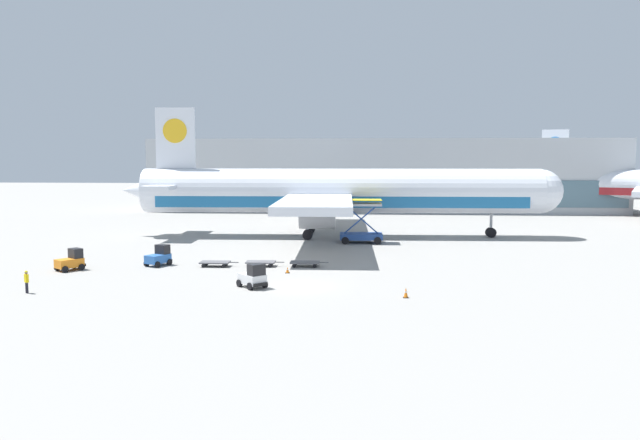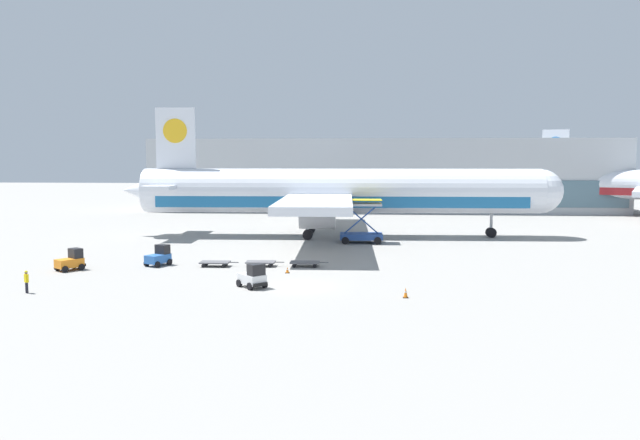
# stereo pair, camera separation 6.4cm
# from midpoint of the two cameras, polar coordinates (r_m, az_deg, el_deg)

# --- Properties ---
(ground_plane) EXTENTS (400.00, 400.00, 0.00)m
(ground_plane) POSITION_cam_midpoint_polar(r_m,az_deg,el_deg) (50.93, -1.95, -6.13)
(ground_plane) COLOR gray
(terminal_building) EXTENTS (90.00, 18.20, 14.00)m
(terminal_building) POSITION_cam_midpoint_polar(r_m,az_deg,el_deg) (125.09, 5.69, 4.12)
(terminal_building) COLOR #B2B7BC
(terminal_building) RESTS_ON ground_plane
(airplane_main) EXTENTS (58.09, 48.25, 17.00)m
(airplane_main) POSITION_cam_midpoint_polar(r_m,az_deg,el_deg) (82.22, 1.31, 2.51)
(airplane_main) COLOR silver
(airplane_main) RESTS_ON ground_plane
(scissor_lift_loader) EXTENTS (5.30, 3.53, 5.34)m
(scissor_lift_loader) POSITION_cam_midpoint_polar(r_m,az_deg,el_deg) (76.75, 3.76, -0.58)
(scissor_lift_loader) COLOR #284C99
(scissor_lift_loader) RESTS_ON ground_plane
(baggage_tug_foreground) EXTENTS (2.63, 2.80, 2.00)m
(baggage_tug_foreground) POSITION_cam_midpoint_polar(r_m,az_deg,el_deg) (62.59, -21.83, -3.49)
(baggage_tug_foreground) COLOR orange
(baggage_tug_foreground) RESTS_ON ground_plane
(baggage_tug_mid) EXTENTS (2.71, 2.75, 2.00)m
(baggage_tug_mid) POSITION_cam_midpoint_polar(r_m,az_deg,el_deg) (50.69, -6.17, -5.20)
(baggage_tug_mid) COLOR silver
(baggage_tug_mid) RESTS_ON ground_plane
(baggage_tug_far) EXTENTS (2.44, 2.81, 2.00)m
(baggage_tug_far) POSITION_cam_midpoint_polar(r_m,az_deg,el_deg) (62.61, -14.52, -3.26)
(baggage_tug_far) COLOR #2D66B7
(baggage_tug_far) RESTS_ON ground_plane
(baggage_dolly_lead) EXTENTS (3.71, 1.55, 0.48)m
(baggage_dolly_lead) POSITION_cam_midpoint_polar(r_m,az_deg,el_deg) (60.96, -9.59, -3.86)
(baggage_dolly_lead) COLOR #56565B
(baggage_dolly_lead) RESTS_ON ground_plane
(baggage_dolly_second) EXTENTS (3.71, 1.55, 0.48)m
(baggage_dolly_second) POSITION_cam_midpoint_polar(r_m,az_deg,el_deg) (60.51, -5.46, -3.87)
(baggage_dolly_second) COLOR #56565B
(baggage_dolly_second) RESTS_ON ground_plane
(baggage_dolly_third) EXTENTS (3.71, 1.55, 0.48)m
(baggage_dolly_third) POSITION_cam_midpoint_polar(r_m,az_deg,el_deg) (60.09, -1.41, -3.92)
(baggage_dolly_third) COLOR #56565B
(baggage_dolly_third) RESTS_ON ground_plane
(ground_crew_near) EXTENTS (0.47, 0.39, 1.78)m
(ground_crew_near) POSITION_cam_midpoint_polar(r_m,az_deg,el_deg) (53.42, -25.29, -4.97)
(ground_crew_near) COLOR black
(ground_crew_near) RESTS_ON ground_plane
(traffic_cone_near) EXTENTS (0.40, 0.40, 0.56)m
(traffic_cone_near) POSITION_cam_midpoint_polar(r_m,az_deg,el_deg) (56.89, -3.03, -4.59)
(traffic_cone_near) COLOR black
(traffic_cone_near) RESTS_ON ground_plane
(traffic_cone_far) EXTENTS (0.40, 0.40, 0.79)m
(traffic_cone_far) POSITION_cam_midpoint_polar(r_m,az_deg,el_deg) (47.38, 7.82, -6.60)
(traffic_cone_far) COLOR black
(traffic_cone_far) RESTS_ON ground_plane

